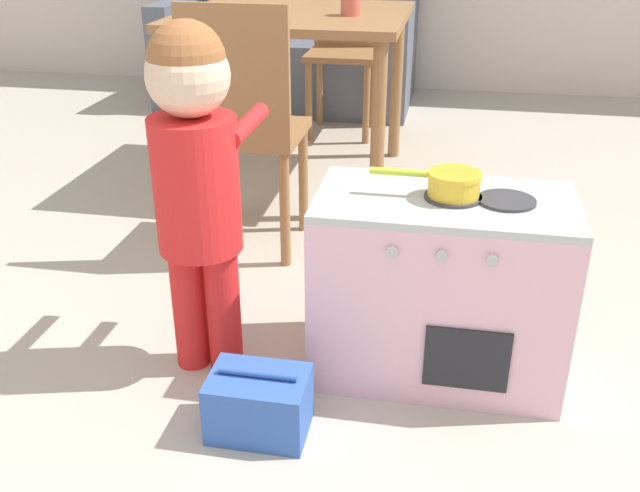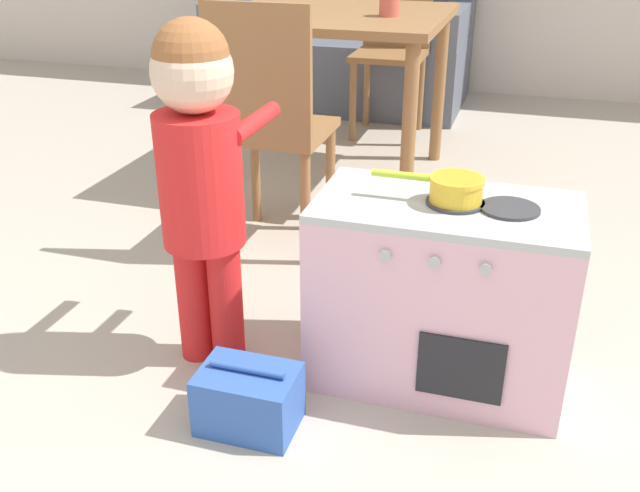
{
  "view_description": "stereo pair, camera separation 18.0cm",
  "coord_description": "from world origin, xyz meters",
  "px_view_note": "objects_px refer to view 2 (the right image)",
  "views": [
    {
      "loc": [
        0.34,
        -0.79,
        1.16
      ],
      "look_at": [
        0.04,
        0.81,
        0.38
      ],
      "focal_mm": 40.0,
      "sensor_mm": 36.0,
      "label": 1
    },
    {
      "loc": [
        0.51,
        -0.75,
        1.16
      ],
      "look_at": [
        0.04,
        0.81,
        0.38
      ],
      "focal_mm": 40.0,
      "sensor_mm": 36.0,
      "label": 2
    }
  ],
  "objects_px": {
    "toy_pot": "(454,187)",
    "couch": "(344,52)",
    "dining_chair_near": "(270,124)",
    "play_kitchen": "(441,293)",
    "cup_on_table": "(389,5)",
    "toy_basket": "(248,399)",
    "child_figure": "(200,159)",
    "dining_chair_far": "(392,45)",
    "dining_table": "(334,36)"
  },
  "relations": [
    {
      "from": "toy_pot",
      "to": "couch",
      "type": "distance_m",
      "value": 3.04
    },
    {
      "from": "couch",
      "to": "dining_chair_near",
      "type": "bearing_deg",
      "value": -81.2
    },
    {
      "from": "play_kitchen",
      "to": "cup_on_table",
      "type": "height_order",
      "value": "cup_on_table"
    },
    {
      "from": "toy_basket",
      "to": "cup_on_table",
      "type": "bearing_deg",
      "value": 91.43
    },
    {
      "from": "play_kitchen",
      "to": "dining_chair_near",
      "type": "height_order",
      "value": "dining_chair_near"
    },
    {
      "from": "child_figure",
      "to": "cup_on_table",
      "type": "distance_m",
      "value": 1.46
    },
    {
      "from": "play_kitchen",
      "to": "child_figure",
      "type": "height_order",
      "value": "child_figure"
    },
    {
      "from": "child_figure",
      "to": "play_kitchen",
      "type": "bearing_deg",
      "value": 9.26
    },
    {
      "from": "dining_chair_far",
      "to": "dining_chair_near",
      "type": "bearing_deg",
      "value": 86.6
    },
    {
      "from": "toy_pot",
      "to": "dining_chair_far",
      "type": "bearing_deg",
      "value": 105.49
    },
    {
      "from": "dining_chair_near",
      "to": "cup_on_table",
      "type": "relative_size",
      "value": 10.2
    },
    {
      "from": "child_figure",
      "to": "cup_on_table",
      "type": "bearing_deg",
      "value": 83.45
    },
    {
      "from": "child_figure",
      "to": "dining_chair_far",
      "type": "bearing_deg",
      "value": 89.76
    },
    {
      "from": "toy_basket",
      "to": "dining_chair_near",
      "type": "xyz_separation_m",
      "value": [
        -0.29,
        0.96,
        0.4
      ]
    },
    {
      "from": "play_kitchen",
      "to": "child_figure",
      "type": "distance_m",
      "value": 0.7
    },
    {
      "from": "child_figure",
      "to": "dining_table",
      "type": "xyz_separation_m",
      "value": [
        -0.09,
        1.51,
        0.05
      ]
    },
    {
      "from": "dining_chair_near",
      "to": "dining_chair_far",
      "type": "relative_size",
      "value": 1.0
    },
    {
      "from": "child_figure",
      "to": "dining_table",
      "type": "relative_size",
      "value": 0.98
    },
    {
      "from": "toy_basket",
      "to": "cup_on_table",
      "type": "relative_size",
      "value": 2.71
    },
    {
      "from": "toy_basket",
      "to": "dining_table",
      "type": "height_order",
      "value": "dining_table"
    },
    {
      "from": "dining_chair_far",
      "to": "child_figure",
      "type": "bearing_deg",
      "value": 89.76
    },
    {
      "from": "couch",
      "to": "toy_basket",
      "type": "bearing_deg",
      "value": -78.7
    },
    {
      "from": "toy_basket",
      "to": "dining_chair_near",
      "type": "distance_m",
      "value": 1.08
    },
    {
      "from": "child_figure",
      "to": "toy_basket",
      "type": "height_order",
      "value": "child_figure"
    },
    {
      "from": "child_figure",
      "to": "dining_chair_near",
      "type": "relative_size",
      "value": 1.05
    },
    {
      "from": "toy_basket",
      "to": "dining_table",
      "type": "distance_m",
      "value": 1.87
    },
    {
      "from": "toy_pot",
      "to": "child_figure",
      "type": "distance_m",
      "value": 0.63
    },
    {
      "from": "toy_basket",
      "to": "dining_table",
      "type": "bearing_deg",
      "value": 99.5
    },
    {
      "from": "dining_table",
      "to": "cup_on_table",
      "type": "distance_m",
      "value": 0.3
    },
    {
      "from": "dining_chair_near",
      "to": "couch",
      "type": "xyz_separation_m",
      "value": [
        -0.35,
        2.23,
        -0.18
      ]
    },
    {
      "from": "dining_chair_near",
      "to": "couch",
      "type": "relative_size",
      "value": 0.58
    },
    {
      "from": "couch",
      "to": "play_kitchen",
      "type": "bearing_deg",
      "value": -69.91
    },
    {
      "from": "child_figure",
      "to": "dining_chair_far",
      "type": "distance_m",
      "value": 2.31
    },
    {
      "from": "child_figure",
      "to": "couch",
      "type": "distance_m",
      "value": 2.99
    },
    {
      "from": "toy_pot",
      "to": "dining_chair_near",
      "type": "height_order",
      "value": "dining_chair_near"
    },
    {
      "from": "dining_chair_near",
      "to": "dining_chair_far",
      "type": "distance_m",
      "value": 1.59
    },
    {
      "from": "child_figure",
      "to": "toy_basket",
      "type": "bearing_deg",
      "value": -49.86
    },
    {
      "from": "dining_chair_near",
      "to": "couch",
      "type": "distance_m",
      "value": 2.26
    },
    {
      "from": "toy_pot",
      "to": "dining_table",
      "type": "xyz_separation_m",
      "value": [
        -0.71,
        1.41,
        0.1
      ]
    },
    {
      "from": "cup_on_table",
      "to": "couch",
      "type": "bearing_deg",
      "value": 111.61
    },
    {
      "from": "toy_basket",
      "to": "couch",
      "type": "height_order",
      "value": "couch"
    },
    {
      "from": "play_kitchen",
      "to": "couch",
      "type": "relative_size",
      "value": 0.42
    },
    {
      "from": "play_kitchen",
      "to": "toy_pot",
      "type": "height_order",
      "value": "toy_pot"
    },
    {
      "from": "toy_basket",
      "to": "dining_chair_far",
      "type": "xyz_separation_m",
      "value": [
        -0.2,
        2.55,
        0.4
      ]
    },
    {
      "from": "toy_basket",
      "to": "dining_table",
      "type": "relative_size",
      "value": 0.25
    },
    {
      "from": "toy_basket",
      "to": "couch",
      "type": "xyz_separation_m",
      "value": [
        -0.64,
        3.19,
        0.22
      ]
    },
    {
      "from": "cup_on_table",
      "to": "dining_table",
      "type": "bearing_deg",
      "value": 164.85
    },
    {
      "from": "cup_on_table",
      "to": "dining_chair_near",
      "type": "bearing_deg",
      "value": -108.99
    },
    {
      "from": "dining_table",
      "to": "cup_on_table",
      "type": "xyz_separation_m",
      "value": [
        0.25,
        -0.07,
        0.15
      ]
    },
    {
      "from": "play_kitchen",
      "to": "toy_pot",
      "type": "distance_m",
      "value": 0.29
    }
  ]
}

